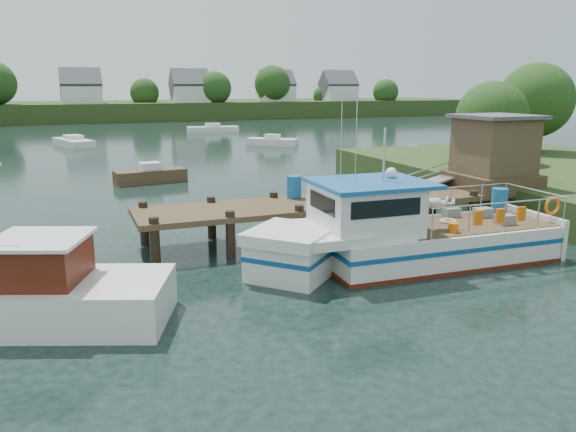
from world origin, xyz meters
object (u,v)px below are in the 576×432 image
object	(u,v)px
moored_rowboat	(150,175)
moored_c	(416,155)
dock	(444,171)
moored_b	(272,141)
moored_far	(213,129)
moored_d	(74,142)
lobster_boat	(401,236)
work_boat	(5,295)

from	to	relation	value
moored_rowboat	moored_c	bearing A→B (deg)	28.82
dock	moored_b	size ratio (longest dim) A/B	3.44
moored_rowboat	moored_far	xyz separation A→B (m)	(12.63, 35.15, -0.05)
moored_rowboat	moored_d	world-z (taller)	moored_rowboat
moored_c	moored_d	size ratio (longest dim) A/B	1.11
moored_d	lobster_boat	bearing A→B (deg)	-64.97
dock	moored_d	xyz separation A→B (m)	(-13.73, 38.62, -1.85)
dock	moored_b	xyz separation A→B (m)	(4.16, 32.19, -1.84)
lobster_boat	work_boat	xyz separation A→B (m)	(-11.47, -0.40, -0.24)
dock	moored_far	distance (m)	50.19
lobster_boat	moored_b	bearing A→B (deg)	78.41
lobster_boat	moored_far	world-z (taller)	lobster_boat
moored_c	moored_d	bearing A→B (deg)	129.30
work_boat	moored_c	world-z (taller)	work_boat
moored_far	work_boat	bearing A→B (deg)	-115.80
moored_far	moored_d	distance (m)	20.08
moored_b	moored_c	world-z (taller)	moored_c
lobster_boat	moored_c	size ratio (longest dim) A/B	1.51
moored_b	moored_c	distance (m)	16.01
dock	moored_d	distance (m)	41.03
moored_b	moored_c	size ratio (longest dim) A/B	0.66
lobster_boat	moored_d	bearing A→B (deg)	104.05
lobster_boat	moored_c	bearing A→B (deg)	56.83
moored_far	moored_c	distance (m)	33.47
dock	moored_far	xyz separation A→B (m)	(2.76, 50.08, -1.85)
lobster_boat	moored_far	bearing A→B (deg)	84.24
dock	moored_rowboat	xyz separation A→B (m)	(-9.87, 14.92, -1.79)
moored_far	moored_b	distance (m)	17.94
moored_rowboat	moored_b	distance (m)	22.24
moored_rowboat	moored_d	xyz separation A→B (m)	(-3.87, 23.70, -0.06)
lobster_boat	moored_far	xyz separation A→B (m)	(7.38, 54.16, -0.56)
moored_far	lobster_boat	bearing A→B (deg)	-104.50
moored_b	moored_d	world-z (taller)	moored_b
moored_rowboat	moored_d	size ratio (longest dim) A/B	0.66
moored_rowboat	moored_far	bearing A→B (deg)	91.77
lobster_boat	work_boat	world-z (taller)	lobster_boat
moored_far	moored_c	xyz separation A→B (m)	(7.86, -32.53, 0.01)
moored_rowboat	moored_b	world-z (taller)	moored_rowboat
moored_b	lobster_boat	bearing A→B (deg)	-100.75
moored_rowboat	work_boat	bearing A→B (deg)	-86.23
dock	moored_d	bearing A→B (deg)	109.57
moored_b	dock	bearing A→B (deg)	-94.52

